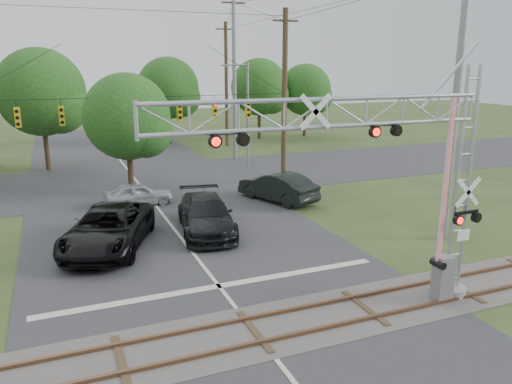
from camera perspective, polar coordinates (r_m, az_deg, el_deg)
name	(u,v)px	position (r m, az deg, el deg)	size (l,w,h in m)	color
ground	(283,368)	(14.32, 3.05, -19.46)	(160.00, 160.00, 0.00)	#2E3B1B
road_main	(188,247)	(22.78, -7.82, -6.20)	(14.00, 90.00, 0.02)	#2C2C2F
road_cross	(136,181)	(35.98, -13.50, 1.22)	(90.00, 12.00, 0.02)	#2C2C2F
railroad_track	(255,332)	(15.85, -0.16, -15.66)	(90.00, 3.20, 0.17)	#4B4541
crossing_gantry	(383,168)	(15.75, 14.35, 2.66)	(11.26, 1.02, 7.96)	gray
traffic_signal_span	(156,104)	(31.39, -11.31, 9.83)	(19.34, 0.36, 11.50)	gray
pickup_black	(108,229)	(23.05, -16.54, -4.03)	(3.06, 6.64, 1.85)	black
car_dark	(206,215)	(24.38, -5.76, -2.62)	(2.43, 5.98, 1.74)	black
sedan_silver	(138,194)	(29.70, -13.28, -0.24)	(1.56, 3.89, 1.32)	#AAADB2
suv_dark	(278,187)	(29.82, 2.49, 0.59)	(1.83, 5.24, 1.73)	black
streetlight	(246,110)	(39.05, -1.16, 9.34)	(2.16, 0.22, 8.10)	gray
utility_poles	(173,89)	(34.41, -9.42, 11.52)	(23.46, 30.54, 13.43)	#41311E
treeline	(91,93)	(45.21, -18.34, 10.65)	(53.63, 25.04, 9.36)	#382819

